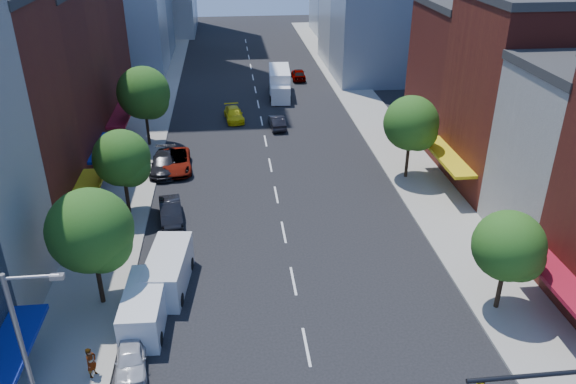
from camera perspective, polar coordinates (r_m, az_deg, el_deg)
name	(u,v)px	position (r m, az deg, el deg)	size (l,w,h in m)	color
sidewalk_left	(144,131)	(61.22, -14.40, 6.02)	(5.00, 120.00, 0.15)	gray
sidewalk_right	(377,122)	(62.63, 8.99, 7.01)	(5.00, 120.00, 0.15)	gray
bldg_left_3	(10,97)	(50.87, -26.44, 8.68)	(12.00, 8.00, 15.00)	#591C16
bldg_left_4	(37,59)	(58.42, -24.10, 12.24)	(12.00, 9.00, 17.00)	#5E1C16
bldg_left_5	(66,56)	(67.75, -21.62, 12.68)	(12.00, 10.00, 13.00)	#591C16
bldg_right_2	(538,98)	(49.48, 24.02, 8.71)	(12.00, 10.00, 15.00)	#5E1C16
bldg_right_3	(483,77)	(58.25, 19.21, 10.99)	(12.00, 10.00, 13.00)	#591C16
streetlight	(30,355)	(25.18, -24.78, -14.81)	(2.25, 0.25, 9.00)	slate
tree_left_near	(93,234)	(33.04, -19.17, -4.03)	(4.80, 4.80, 7.30)	black
tree_left_mid	(124,160)	(42.83, -16.33, 3.11)	(4.20, 4.20, 6.65)	black
tree_left_far	(145,95)	(55.62, -14.30, 9.54)	(5.00, 5.00, 7.75)	black
tree_right_near	(511,249)	(33.53, 21.74, -5.37)	(4.00, 4.00, 6.20)	black
tree_right_far	(413,125)	(48.13, 12.57, 6.62)	(4.60, 4.60, 7.20)	black
parked_car_front	(131,357)	(30.71, -15.67, -15.88)	(1.55, 3.86, 1.32)	#BABBC0
parked_car_second	(171,211)	(42.89, -11.82, -1.95)	(1.57, 4.51, 1.48)	black
parked_car_third	(176,162)	(51.17, -11.30, 3.05)	(2.60, 5.64, 1.57)	#999999
parked_car_rear	(164,163)	(51.01, -12.50, 2.85)	(2.20, 5.42, 1.57)	black
cargo_van_near	(145,309)	(32.80, -14.35, -11.46)	(2.33, 5.36, 2.25)	silver
cargo_van_far	(168,272)	(35.37, -12.10, -7.95)	(2.83, 5.74, 2.35)	silver
taxi	(234,114)	(62.83, -5.51, 7.86)	(1.88, 4.63, 1.34)	yellow
traffic_car_oncoming	(277,122)	(60.21, -1.13, 7.14)	(1.45, 4.16, 1.37)	black
traffic_car_far	(298,74)	(78.25, 1.07, 11.87)	(1.78, 4.42, 1.51)	#999999
box_truck	(280,84)	(70.86, -0.86, 10.95)	(2.96, 8.34, 3.30)	white
pedestrian_near	(91,362)	(30.51, -19.35, -16.02)	(0.62, 0.40, 1.69)	#999999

